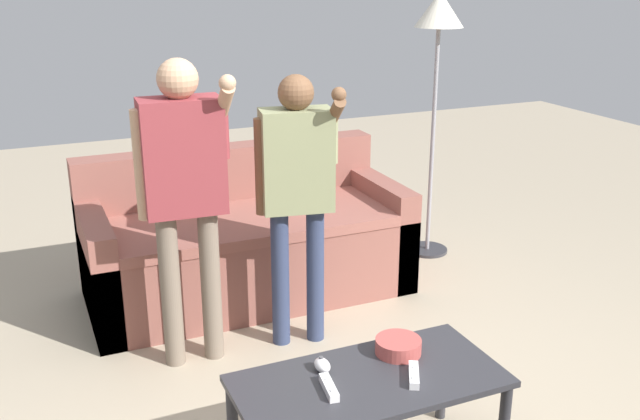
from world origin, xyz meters
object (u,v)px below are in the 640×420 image
(couch, at_px, (246,243))
(player_left, at_px, (184,180))
(coffee_table, at_px, (369,391))
(game_remote_wand_far, at_px, (329,387))
(game_remote_wand_near, at_px, (414,375))
(floor_lamp, at_px, (438,33))
(game_remote_nunchuk, at_px, (322,365))
(player_center, at_px, (297,181))
(snack_bowl, at_px, (398,346))

(couch, xyz_separation_m, player_left, (-0.49, -0.67, 0.64))
(coffee_table, relative_size, game_remote_wand_far, 6.33)
(game_remote_wand_far, bearing_deg, game_remote_wand_near, -9.04)
(coffee_table, relative_size, floor_lamp, 0.58)
(floor_lamp, relative_size, player_left, 1.15)
(floor_lamp, bearing_deg, game_remote_nunchuk, -131.64)
(couch, distance_m, game_remote_wand_far, 1.84)
(player_center, relative_size, game_remote_wand_near, 9.02)
(game_remote_nunchuk, relative_size, player_left, 0.06)
(snack_bowl, distance_m, player_left, 1.26)
(couch, bearing_deg, game_remote_wand_near, -88.32)
(floor_lamp, xyz_separation_m, game_remote_wand_far, (-1.62, -1.92, -1.03))
(couch, relative_size, coffee_table, 1.85)
(snack_bowl, height_order, floor_lamp, floor_lamp)
(floor_lamp, distance_m, game_remote_wand_far, 2.71)
(coffee_table, bearing_deg, game_remote_wand_near, -24.68)
(player_left, bearing_deg, player_center, -3.19)
(couch, height_order, game_remote_nunchuk, couch)
(coffee_table, relative_size, game_remote_nunchuk, 11.50)
(player_center, height_order, game_remote_wand_near, player_center)
(game_remote_wand_near, height_order, game_remote_wand_far, same)
(floor_lamp, distance_m, player_center, 1.63)
(game_remote_nunchuk, xyz_separation_m, floor_lamp, (1.58, 1.78, 1.02))
(game_remote_wand_near, bearing_deg, game_remote_nunchuk, 147.29)
(game_remote_nunchuk, height_order, player_left, player_left)
(snack_bowl, distance_m, game_remote_nunchuk, 0.33)
(game_remote_wand_near, bearing_deg, player_left, 114.65)
(floor_lamp, distance_m, game_remote_wand_near, 2.57)
(couch, xyz_separation_m, snack_bowl, (0.09, -1.68, 0.16))
(couch, relative_size, game_remote_wand_near, 12.00)
(game_remote_wand_near, xyz_separation_m, game_remote_wand_far, (-0.32, 0.05, 0.00))
(player_center, xyz_separation_m, player_left, (-0.55, 0.03, 0.06))
(snack_bowl, bearing_deg, couch, 93.18)
(coffee_table, height_order, game_remote_wand_near, game_remote_wand_near)
(player_left, distance_m, game_remote_wand_near, 1.41)
(game_remote_wand_near, bearing_deg, game_remote_wand_far, 170.96)
(game_remote_wand_near, distance_m, game_remote_wand_far, 0.33)
(player_left, xyz_separation_m, game_remote_wand_near, (0.55, -1.20, -0.50))
(coffee_table, relative_size, player_center, 0.72)
(couch, relative_size, game_remote_nunchuk, 21.30)
(floor_lamp, bearing_deg, player_center, -148.13)
(couch, bearing_deg, player_left, -126.56)
(game_remote_nunchuk, xyz_separation_m, player_left, (-0.26, 1.01, 0.49))
(couch, xyz_separation_m, game_remote_wand_far, (-0.27, -1.81, 0.14))
(game_remote_nunchuk, xyz_separation_m, game_remote_wand_near, (0.29, -0.19, -0.01))
(game_remote_wand_near, bearing_deg, player_center, 89.83)
(snack_bowl, height_order, game_remote_wand_far, snack_bowl)
(floor_lamp, bearing_deg, game_remote_wand_far, -130.14)
(game_remote_wand_near, bearing_deg, coffee_table, 155.32)
(coffee_table, bearing_deg, game_remote_wand_far, -174.09)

